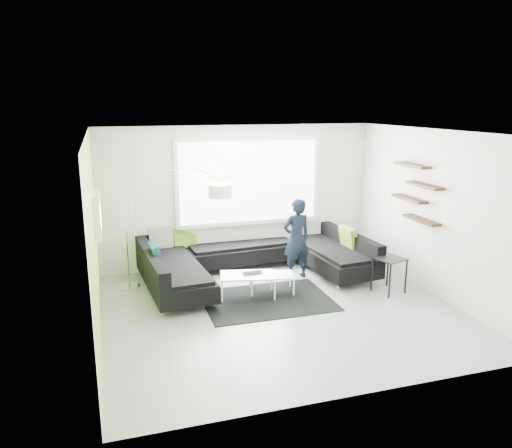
{
  "coord_description": "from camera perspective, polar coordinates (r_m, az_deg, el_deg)",
  "views": [
    {
      "loc": [
        -2.57,
        -6.96,
        3.23
      ],
      "look_at": [
        -0.14,
        0.9,
        1.21
      ],
      "focal_mm": 35.0,
      "sensor_mm": 36.0,
      "label": 1
    }
  ],
  "objects": [
    {
      "name": "laptop",
      "position": [
        8.48,
        -0.29,
        -5.71
      ],
      "size": [
        0.38,
        0.28,
        0.03
      ],
      "primitive_type": "imported",
      "rotation": [
        0.0,
        0.0,
        0.08
      ],
      "color": "black",
      "rests_on": "coffee_table"
    },
    {
      "name": "rug",
      "position": [
        8.44,
        1.29,
        -8.7
      ],
      "size": [
        2.13,
        1.55,
        0.01
      ],
      "primitive_type": "cube",
      "rotation": [
        0.0,
        0.0,
        -0.01
      ],
      "color": "black",
      "rests_on": "ground"
    },
    {
      "name": "arc_lamp",
      "position": [
        8.94,
        -14.67,
        -0.75
      ],
      "size": [
        1.95,
        0.5,
        2.12
      ],
      "primitive_type": null,
      "rotation": [
        0.0,
        0.0,
        -0.01
      ],
      "color": "silver",
      "rests_on": "ground"
    },
    {
      "name": "person",
      "position": [
        9.29,
        4.65,
        -1.69
      ],
      "size": [
        0.66,
        0.52,
        1.52
      ],
      "primitive_type": "imported",
      "rotation": [
        0.0,
        0.0,
        3.28
      ],
      "color": "black",
      "rests_on": "ground"
    },
    {
      "name": "sectional_sofa",
      "position": [
        9.34,
        -0.14,
        -3.96
      ],
      "size": [
        4.23,
        2.81,
        0.87
      ],
      "rotation": [
        0.0,
        0.0,
        0.08
      ],
      "color": "black",
      "rests_on": "ground"
    },
    {
      "name": "side_table",
      "position": [
        8.98,
        14.93,
        -5.67
      ],
      "size": [
        0.56,
        0.56,
        0.62
      ],
      "primitive_type": "cube",
      "rotation": [
        0.0,
        0.0,
        0.29
      ],
      "color": "black",
      "rests_on": "ground"
    },
    {
      "name": "coffee_table",
      "position": [
        8.64,
        0.44,
        -6.8
      ],
      "size": [
        1.31,
        0.93,
        0.39
      ],
      "primitive_type": "cube",
      "rotation": [
        0.0,
        0.0,
        -0.22
      ],
      "color": "white",
      "rests_on": "ground"
    },
    {
      "name": "room_shell",
      "position": [
        7.75,
        2.75,
        3.2
      ],
      "size": [
        5.54,
        5.04,
        2.82
      ],
      "color": "silver",
      "rests_on": "ground"
    },
    {
      "name": "ground",
      "position": [
        8.09,
        2.84,
        -9.78
      ],
      "size": [
        5.5,
        5.5,
        0.0
      ],
      "primitive_type": "plane",
      "color": "gray",
      "rests_on": "ground"
    }
  ]
}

